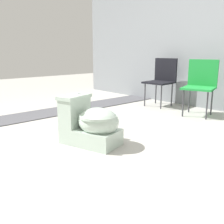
% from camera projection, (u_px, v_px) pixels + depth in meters
% --- Properties ---
extents(ground_plane, '(14.00, 14.00, 0.00)m').
position_uv_depth(ground_plane, '(78.00, 140.00, 2.90)').
color(ground_plane, '#A8A59E').
extents(gravel_strip, '(0.56, 8.00, 0.01)m').
position_uv_depth(gravel_strip, '(55.00, 112.00, 4.22)').
color(gravel_strip, '#4C4C51').
rests_on(gravel_strip, ground).
extents(toilet, '(0.71, 0.53, 0.52)m').
position_uv_depth(toilet, '(91.00, 124.00, 2.72)').
color(toilet, '#B2C6B7').
rests_on(toilet, ground).
extents(folding_chair_left, '(0.47, 0.47, 0.83)m').
position_uv_depth(folding_chair_left, '(162.00, 77.00, 4.64)').
color(folding_chair_left, black).
rests_on(folding_chair_left, ground).
extents(folding_chair_middle, '(0.55, 0.55, 0.83)m').
position_uv_depth(folding_chair_middle, '(201.00, 81.00, 3.95)').
color(folding_chair_middle, '#1E8C38').
rests_on(folding_chair_middle, ground).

